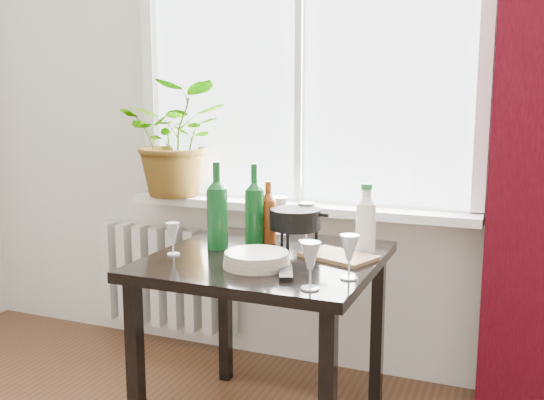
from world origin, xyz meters
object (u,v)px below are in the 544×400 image
at_px(wineglass_far_right, 349,256).
at_px(wineglass_front_left, 173,239).
at_px(wineglass_front_right, 310,265).
at_px(plate_stack, 257,259).
at_px(table, 266,278).
at_px(wine_bottle_left, 217,204).
at_px(fondue_pot, 295,228).
at_px(cleaning_bottle, 366,218).
at_px(wineglass_back_center, 306,222).
at_px(bottle_amber, 268,211).
at_px(wine_bottle_right, 254,203).
at_px(tv_remote, 286,273).
at_px(cutting_board, 338,256).
at_px(radiator, 167,277).
at_px(potted_plant, 178,139).
at_px(wineglass_back_left, 280,215).

relative_size(wineglass_far_right, wineglass_front_left, 1.20).
height_order(wineglass_front_right, plate_stack, wineglass_front_right).
distance_m(table, wineglass_front_left, 0.39).
relative_size(wineglass_front_right, wineglass_far_right, 1.01).
distance_m(wineglass_front_right, plate_stack, 0.32).
bearing_deg(wine_bottle_left, fondue_pot, 23.91).
distance_m(cleaning_bottle, fondue_pot, 0.29).
xyz_separation_m(cleaning_bottle, wineglass_back_center, (-0.27, 0.07, -0.05)).
bearing_deg(bottle_amber, wine_bottle_right, -134.25).
height_order(bottle_amber, wineglass_front_left, bottle_amber).
xyz_separation_m(tv_remote, cutting_board, (0.10, 0.29, -0.00)).
height_order(radiator, fondue_pot, fondue_pot).
bearing_deg(wineglass_front_right, wine_bottle_left, 144.61).
bearing_deg(wineglass_back_center, wine_bottle_right, -149.57).
xyz_separation_m(table, cleaning_bottle, (0.34, 0.20, 0.23)).
height_order(potted_plant, wineglass_back_center, potted_plant).
height_order(cleaning_bottle, wineglass_front_right, cleaning_bottle).
xyz_separation_m(wine_bottle_right, tv_remote, (0.29, -0.38, -0.16)).
xyz_separation_m(radiator, tv_remote, (1.02, -0.85, 0.37)).
height_order(wineglass_back_center, cutting_board, wineglass_back_center).
bearing_deg(radiator, fondue_pot, -27.33).
height_order(wineglass_front_right, tv_remote, wineglass_front_right).
distance_m(cleaning_bottle, wineglass_front_left, 0.76).
relative_size(plate_stack, tv_remote, 1.57).
bearing_deg(wineglass_back_left, table, -76.34).
distance_m(cleaning_bottle, wineglass_front_right, 0.54).
distance_m(radiator, fondue_pot, 1.12).
bearing_deg(fondue_pot, table, -104.79).
bearing_deg(wineglass_far_right, plate_stack, 176.45).
distance_m(potted_plant, tv_remote, 1.26).
height_order(wineglass_far_right, wineglass_back_left, wineglass_back_left).
height_order(wine_bottle_left, fondue_pot, wine_bottle_left).
bearing_deg(wineglass_far_right, bottle_amber, 139.72).
xyz_separation_m(radiator, fondue_pot, (0.91, -0.47, 0.44)).
distance_m(bottle_amber, wineglass_back_center, 0.17).
bearing_deg(bottle_amber, potted_plant, 150.62).
relative_size(wine_bottle_right, bottle_amber, 1.29).
xyz_separation_m(cleaning_bottle, wineglass_front_left, (-0.68, -0.32, -0.07)).
distance_m(tv_remote, cutting_board, 0.31).
bearing_deg(wineglass_far_right, wineglass_back_center, 124.31).
distance_m(fondue_pot, tv_remote, 0.40).
bearing_deg(table, wine_bottle_right, 126.89).
bearing_deg(wine_bottle_right, radiator, 147.19).
height_order(wineglass_front_right, wineglass_back_center, wineglass_back_center).
height_order(wineglass_front_right, wineglass_far_right, wineglass_front_right).
relative_size(radiator, tv_remote, 5.14).
height_order(wineglass_front_right, fondue_pot, fondue_pot).
height_order(radiator, wineglass_front_left, wineglass_front_left).
bearing_deg(wineglass_front_right, tv_remote, 138.09).
xyz_separation_m(table, wineglass_back_center, (0.07, 0.27, 0.18)).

